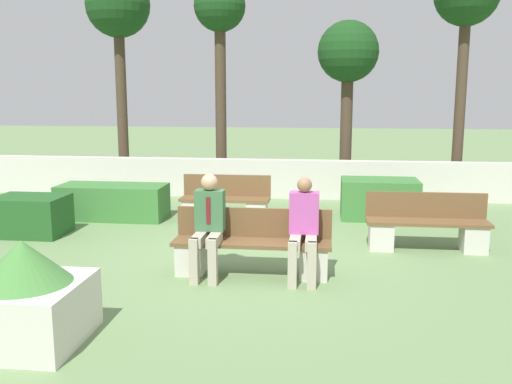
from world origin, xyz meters
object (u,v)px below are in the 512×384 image
(bench_front, at_px, (252,249))
(bench_right_side, at_px, (427,228))
(tree_rightmost, at_px, (467,1))
(tree_center_right, at_px, (348,57))
(planter_corner_left, at_px, (25,296))
(tree_leftmost, at_px, (118,12))
(person_seated_man, at_px, (208,221))
(bench_left_side, at_px, (225,205))
(tree_center_left, at_px, (220,19))
(person_seated_woman, at_px, (304,225))

(bench_front, relative_size, bench_right_side, 1.14)
(bench_right_side, bearing_deg, bench_front, -147.83)
(tree_rightmost, bearing_deg, tree_center_right, 177.78)
(planter_corner_left, xyz_separation_m, tree_leftmost, (-2.35, 9.34, 3.89))
(tree_leftmost, relative_size, tree_center_right, 1.31)
(bench_front, bearing_deg, bench_right_side, 30.93)
(bench_front, relative_size, person_seated_man, 1.55)
(bench_left_side, xyz_separation_m, person_seated_man, (0.32, -3.13, 0.43))
(tree_center_right, bearing_deg, person_seated_man, -106.31)
(tree_center_left, distance_m, tree_rightmost, 5.64)
(bench_front, height_order, person_seated_woman, person_seated_woman)
(tree_rightmost, bearing_deg, bench_right_side, -106.71)
(bench_right_side, distance_m, tree_center_left, 7.48)
(person_seated_man, bearing_deg, tree_rightmost, 55.65)
(bench_left_side, bearing_deg, person_seated_woman, -69.99)
(bench_left_side, relative_size, tree_rightmost, 0.31)
(tree_leftmost, distance_m, tree_rightmost, 8.31)
(tree_center_left, bearing_deg, tree_leftmost, 169.62)
(tree_rightmost, bearing_deg, bench_left_side, -143.80)
(tree_center_left, bearing_deg, tree_rightmost, 0.80)
(person_seated_woman, bearing_deg, bench_left_side, 116.53)
(bench_front, xyz_separation_m, person_seated_man, (-0.56, -0.14, 0.41))
(person_seated_woman, bearing_deg, bench_right_side, 42.06)
(planter_corner_left, xyz_separation_m, tree_rightmost, (5.96, 8.93, 3.93))
(tree_center_right, bearing_deg, planter_corner_left, -110.38)
(person_seated_man, distance_m, tree_center_left, 7.52)
(bench_front, bearing_deg, person_seated_woman, -12.05)
(person_seated_woman, bearing_deg, tree_rightmost, 63.50)
(bench_right_side, height_order, person_seated_man, person_seated_man)
(bench_left_side, height_order, tree_leftmost, tree_leftmost)
(planter_corner_left, relative_size, tree_leftmost, 0.20)
(bench_front, xyz_separation_m, tree_rightmost, (4.04, 6.59, 4.06))
(bench_front, bearing_deg, tree_rightmost, 58.47)
(tree_rightmost, bearing_deg, person_seated_man, -124.35)
(bench_right_side, bearing_deg, tree_center_left, 130.61)
(bench_right_side, distance_m, tree_rightmost, 6.69)
(bench_front, relative_size, planter_corner_left, 1.92)
(tree_center_right, xyz_separation_m, tree_rightmost, (2.60, -0.10, 1.20))
(bench_front, height_order, person_seated_man, person_seated_man)
(bench_left_side, bearing_deg, tree_center_left, 94.84)
(person_seated_woman, height_order, planter_corner_left, person_seated_woman)
(bench_front, bearing_deg, tree_center_left, 103.71)
(bench_left_side, distance_m, person_seated_man, 3.18)
(bench_front, xyz_separation_m, bench_left_side, (-0.88, 2.99, -0.02))
(tree_leftmost, relative_size, tree_center_left, 1.06)
(tree_center_right, bearing_deg, tree_center_left, -176.62)
(person_seated_woman, relative_size, planter_corner_left, 1.21)
(planter_corner_left, bearing_deg, tree_center_right, 69.62)
(person_seated_man, height_order, tree_center_right, tree_center_right)
(bench_left_side, distance_m, tree_center_right, 5.23)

